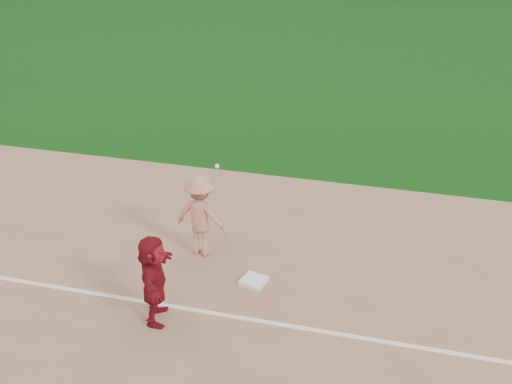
# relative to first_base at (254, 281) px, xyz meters

# --- Properties ---
(ground) EXTENTS (160.00, 160.00, 0.00)m
(ground) POSITION_rel_first_base_xyz_m (-0.28, -0.26, -0.07)
(ground) COLOR #0E3F0C
(ground) RESTS_ON ground
(foul_line) EXTENTS (60.00, 0.10, 0.01)m
(foul_line) POSITION_rel_first_base_xyz_m (-0.28, -1.06, -0.04)
(foul_line) COLOR white
(foul_line) RESTS_ON infield_dirt
(first_base) EXTENTS (0.52, 0.52, 0.10)m
(first_base) POSITION_rel_first_base_xyz_m (0.00, 0.00, 0.00)
(first_base) COLOR white
(first_base) RESTS_ON infield_dirt
(base_runner) EXTENTS (0.86, 1.57, 1.62)m
(base_runner) POSITION_rel_first_base_xyz_m (-1.33, -1.44, 0.76)
(base_runner) COLOR maroon
(base_runner) RESTS_ON infield_dirt
(first_base_play) EXTENTS (1.20, 1.06, 2.29)m
(first_base_play) POSITION_rel_first_base_xyz_m (-1.28, 0.78, 0.80)
(first_base_play) COLOR #B0B0B2
(first_base_play) RESTS_ON infield_dirt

